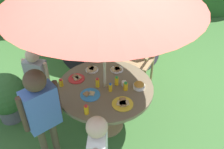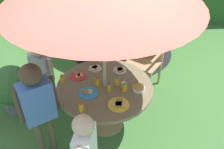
# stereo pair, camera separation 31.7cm
# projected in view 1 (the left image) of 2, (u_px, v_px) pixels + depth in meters

# --- Properties ---
(ground_plane) EXTENTS (10.00, 10.00, 0.02)m
(ground_plane) POSITION_uv_depth(u_px,v_px,m) (106.00, 124.00, 3.69)
(ground_plane) COLOR #3D6B33
(garden_table) EXTENTS (1.27, 1.27, 0.73)m
(garden_table) POSITION_uv_depth(u_px,v_px,m) (105.00, 93.00, 3.31)
(garden_table) COLOR tan
(garden_table) RESTS_ON ground_plane
(wooden_chair) EXTENTS (0.67, 0.65, 1.07)m
(wooden_chair) POSITION_uv_depth(u_px,v_px,m) (139.00, 52.00, 4.17)
(wooden_chair) COLOR tan
(wooden_chair) RESTS_ON ground_plane
(dome_tent) EXTENTS (2.26, 2.26, 1.68)m
(dome_tent) POSITION_uv_depth(u_px,v_px,m) (110.00, 14.00, 4.84)
(dome_tent) COLOR #B2C63F
(dome_tent) RESTS_ON ground_plane
(potted_plant) EXTENTS (0.60, 0.60, 0.77)m
(potted_plant) POSITION_uv_depth(u_px,v_px,m) (6.00, 96.00, 3.52)
(potted_plant) COLOR #595960
(potted_plant) RESTS_ON ground_plane
(child_in_pink_shirt) EXTENTS (0.21, 0.41, 1.20)m
(child_in_pink_shirt) POSITION_uv_depth(u_px,v_px,m) (89.00, 50.00, 3.89)
(child_in_pink_shirt) COLOR #3F3F47
(child_in_pink_shirt) RESTS_ON ground_plane
(child_in_grey_shirt) EXTENTS (0.35, 0.28, 1.12)m
(child_in_grey_shirt) POSITION_uv_depth(u_px,v_px,m) (37.00, 74.00, 3.47)
(child_in_grey_shirt) COLOR navy
(child_in_grey_shirt) RESTS_ON ground_plane
(child_in_blue_shirt) EXTENTS (0.42, 0.35, 1.39)m
(child_in_blue_shirt) POSITION_uv_depth(u_px,v_px,m) (41.00, 108.00, 2.70)
(child_in_blue_shirt) COLOR brown
(child_in_blue_shirt) RESTS_ON ground_plane
(child_in_white_shirt) EXTENTS (0.24, 0.40, 1.19)m
(child_in_white_shirt) POSITION_uv_depth(u_px,v_px,m) (98.00, 149.00, 2.42)
(child_in_white_shirt) COLOR navy
(child_in_white_shirt) RESTS_ON ground_plane
(snack_bowl) EXTENTS (0.16, 0.16, 0.08)m
(snack_bowl) POSITION_uv_depth(u_px,v_px,m) (139.00, 86.00, 3.20)
(snack_bowl) COLOR white
(snack_bowl) RESTS_ON garden_table
(plate_far_left) EXTENTS (0.18, 0.18, 0.03)m
(plate_far_left) POSITION_uv_depth(u_px,v_px,m) (92.00, 69.00, 3.52)
(plate_far_left) COLOR white
(plate_far_left) RESTS_ON garden_table
(plate_center_front) EXTENTS (0.25, 0.25, 0.03)m
(plate_center_front) POSITION_uv_depth(u_px,v_px,m) (90.00, 94.00, 3.10)
(plate_center_front) COLOR #338CD8
(plate_center_front) RESTS_ON garden_table
(plate_mid_right) EXTENTS (0.18, 0.18, 0.03)m
(plate_mid_right) POSITION_uv_depth(u_px,v_px,m) (117.00, 69.00, 3.52)
(plate_mid_right) COLOR white
(plate_mid_right) RESTS_ON garden_table
(plate_front_edge) EXTENTS (0.26, 0.26, 0.03)m
(plate_front_edge) POSITION_uv_depth(u_px,v_px,m) (123.00, 103.00, 2.97)
(plate_front_edge) COLOR yellow
(plate_front_edge) RESTS_ON garden_table
(plate_mid_left) EXTENTS (0.22, 0.22, 0.03)m
(plate_mid_left) POSITION_uv_depth(u_px,v_px,m) (76.00, 78.00, 3.36)
(plate_mid_left) COLOR red
(plate_mid_left) RESTS_ON garden_table
(juice_bottle_near_left) EXTENTS (0.05, 0.05, 0.13)m
(juice_bottle_near_left) POSITION_uv_depth(u_px,v_px,m) (117.00, 81.00, 3.24)
(juice_bottle_near_left) COLOR yellow
(juice_bottle_near_left) RESTS_ON garden_table
(juice_bottle_near_right) EXTENTS (0.06, 0.06, 0.12)m
(juice_bottle_near_right) POSITION_uv_depth(u_px,v_px,m) (126.00, 86.00, 3.16)
(juice_bottle_near_right) COLOR yellow
(juice_bottle_near_right) RESTS_ON garden_table
(juice_bottle_far_right) EXTENTS (0.06, 0.06, 0.13)m
(juice_bottle_far_right) POSITION_uv_depth(u_px,v_px,m) (86.00, 110.00, 2.82)
(juice_bottle_far_right) COLOR yellow
(juice_bottle_far_right) RESTS_ON garden_table
(juice_bottle_center_back) EXTENTS (0.05, 0.05, 0.13)m
(juice_bottle_center_back) POSITION_uv_depth(u_px,v_px,m) (97.00, 83.00, 3.20)
(juice_bottle_center_back) COLOR yellow
(juice_bottle_center_back) RESTS_ON garden_table
(juice_bottle_back_edge) EXTENTS (0.05, 0.05, 0.11)m
(juice_bottle_back_edge) POSITION_uv_depth(u_px,v_px,m) (61.00, 83.00, 3.22)
(juice_bottle_back_edge) COLOR yellow
(juice_bottle_back_edge) RESTS_ON garden_table
(juice_bottle_spot_a) EXTENTS (0.05, 0.05, 0.12)m
(juice_bottle_spot_a) POSITION_uv_depth(u_px,v_px,m) (110.00, 87.00, 3.14)
(juice_bottle_spot_a) COLOR yellow
(juice_bottle_spot_a) RESTS_ON garden_table
(cup_near) EXTENTS (0.07, 0.07, 0.06)m
(cup_near) POSITION_uv_depth(u_px,v_px,m) (124.00, 83.00, 3.24)
(cup_near) COLOR white
(cup_near) RESTS_ON garden_table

